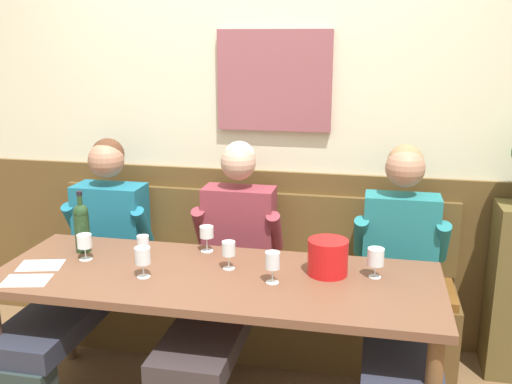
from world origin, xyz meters
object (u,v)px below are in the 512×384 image
wine_glass_mid_left (229,249)px  wine_glass_right_end (143,242)px  wine_glass_left_end (207,233)px  person_center_right_seat (225,275)px  wine_glass_by_bottle (376,257)px  wine_glass_center_front (273,262)px  ice_bucket (328,257)px  wine_bottle_clear_water (82,226)px  dining_table (216,291)px  wine_glass_mid_right (143,257)px  person_center_left_seat (87,261)px  person_right_seat (401,286)px  wine_glass_near_bucket (85,242)px  wall_bench (247,304)px

wine_glass_mid_left → wine_glass_right_end: bearing=174.7°
wine_glass_left_end → person_center_right_seat: bearing=9.3°
person_center_right_seat → wine_glass_by_bottle: bearing=-13.3°
wine_glass_left_end → wine_glass_center_front: wine_glass_center_front is taller
wine_glass_mid_left → person_center_right_seat: bearing=110.2°
wine_glass_right_end → wine_glass_center_front: size_ratio=0.82×
wine_glass_left_end → ice_bucket: bearing=-15.2°
wine_bottle_clear_water → wine_glass_center_front: wine_bottle_clear_water is taller
dining_table → wine_glass_mid_right: bearing=-163.1°
wine_glass_mid_left → wine_glass_mid_right: 0.41m
person_center_right_seat → wine_glass_right_end: (-0.38, -0.18, 0.22)m
person_center_left_seat → person_right_seat: size_ratio=0.98×
person_right_seat → wine_glass_near_bucket: 1.62m
wall_bench → wine_glass_left_end: bearing=-109.2°
ice_bucket → wine_bottle_clear_water: wine_bottle_clear_water is taller
wine_bottle_clear_water → person_center_right_seat: bearing=11.6°
person_center_right_seat → wine_glass_mid_left: person_center_right_seat is taller
ice_bucket → wine_bottle_clear_water: size_ratio=0.58×
wine_bottle_clear_water → wine_glass_right_end: 0.36m
person_center_right_seat → wall_bench: bearing=83.8°
person_right_seat → wine_glass_center_front: size_ratio=8.60×
wine_glass_by_bottle → wine_glass_left_end: bearing=168.9°
person_center_left_seat → wine_glass_left_end: person_center_left_seat is taller
wine_glass_mid_left → wine_glass_near_bucket: size_ratio=1.05×
wine_glass_right_end → person_center_left_seat: bearing=155.2°
wall_bench → person_center_left_seat: bearing=-158.1°
person_right_seat → wine_glass_mid_right: (-1.21, -0.42, 0.22)m
dining_table → wine_glass_left_end: size_ratio=15.45×
wine_glass_near_bucket → person_right_seat: bearing=9.5°
wine_glass_right_end → wine_glass_mid_left: 0.46m
ice_bucket → wine_glass_near_bucket: ice_bucket is taller
ice_bucket → person_center_left_seat: bearing=171.4°
wine_glass_right_end → wine_glass_by_bottle: bearing=-0.1°
person_center_right_seat → person_right_seat: 0.92m
person_center_left_seat → wine_glass_by_bottle: (1.60, -0.20, 0.23)m
wall_bench → wine_glass_by_bottle: 1.09m
dining_table → wine_glass_mid_right: wine_glass_mid_right is taller
dining_table → wine_glass_right_end: bearing=163.1°
dining_table → wine_glass_mid_left: wine_glass_mid_left is taller
wine_glass_center_front → wine_bottle_clear_water: bearing=169.3°
person_center_left_seat → wine_glass_mid_right: person_center_left_seat is taller
wall_bench → wine_glass_mid_right: 1.01m
person_center_left_seat → wine_glass_mid_right: 0.71m
wall_bench → wine_glass_mid_left: 0.82m
wall_bench → wine_glass_mid_left: size_ratio=17.32×
wine_glass_near_bucket → wine_glass_by_bottle: bearing=2.8°
wall_bench → wine_glass_mid_right: (-0.33, -0.77, 0.57)m
person_right_seat → wine_glass_center_front: 0.73m
person_right_seat → ice_bucket: person_right_seat is taller
person_center_left_seat → person_center_right_seat: 0.81m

